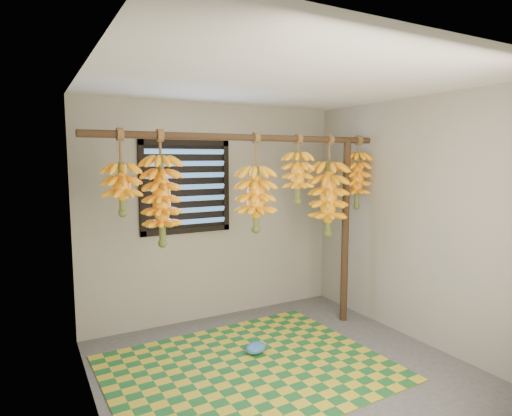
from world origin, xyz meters
TOP-DOWN VIEW (x-y plane):
  - floor at (0.00, 0.00)m, footprint 3.00×3.00m
  - ceiling at (0.00, 0.00)m, footprint 3.00×3.00m
  - wall_back at (0.00, 1.50)m, footprint 3.00×0.01m
  - wall_left at (-1.50, 0.00)m, footprint 0.01×3.00m
  - wall_right at (1.50, 0.00)m, footprint 0.01×3.00m
  - window at (-0.35, 1.48)m, footprint 1.00×0.04m
  - hanging_pole at (0.00, 0.70)m, footprint 3.00×0.06m
  - support_post at (1.20, 0.70)m, footprint 0.08×0.08m
  - woven_mat at (-0.26, 0.21)m, footprint 2.39×1.95m
  - plastic_bag at (-0.07, 0.43)m, footprint 0.27×0.24m
  - banana_bunch_a at (-1.17, 0.70)m, footprint 0.30×0.30m
  - banana_bunch_b at (-0.84, 0.70)m, footprint 0.33×0.33m
  - banana_bunch_c at (0.08, 0.70)m, footprint 0.37×0.37m
  - banana_bunch_d at (0.56, 0.70)m, footprint 0.31×0.31m
  - banana_bunch_e at (0.96, 0.70)m, footprint 0.38×0.38m
  - banana_bunch_f at (1.35, 0.70)m, footprint 0.29×0.29m

SIDE VIEW (x-z plane):
  - floor at x=0.00m, z-range -0.01..0.00m
  - woven_mat at x=-0.26m, z-range 0.00..0.01m
  - plastic_bag at x=-0.07m, z-range 0.01..0.10m
  - support_post at x=1.20m, z-range 0.00..2.00m
  - wall_back at x=0.00m, z-range 0.00..2.40m
  - wall_left at x=-1.50m, z-range 0.00..2.40m
  - wall_right at x=1.50m, z-range 0.00..2.40m
  - banana_bunch_e at x=0.96m, z-range 0.84..1.91m
  - banana_bunch_c at x=0.08m, z-range 0.95..1.89m
  - banana_bunch_b at x=-0.84m, z-range 0.95..1.94m
  - window at x=-0.35m, z-range 1.00..2.00m
  - banana_bunch_a at x=-1.17m, z-range 1.20..1.91m
  - banana_bunch_f at x=1.35m, z-range 1.17..1.96m
  - banana_bunch_d at x=0.56m, z-range 1.26..1.96m
  - hanging_pole at x=0.00m, z-range 1.97..2.03m
  - ceiling at x=0.00m, z-range 2.40..2.41m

